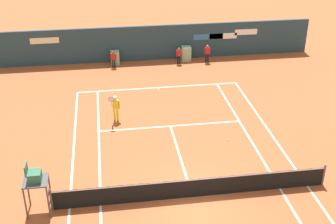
{
  "coord_description": "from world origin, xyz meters",
  "views": [
    {
      "loc": [
        -3.41,
        -15.52,
        12.44
      ],
      "look_at": [
        -0.11,
        6.6,
        0.8
      ],
      "focal_mm": 48.39,
      "sensor_mm": 36.0,
      "label": 1
    }
  ],
  "objects_px": {
    "ball_kid_right_post": "(207,52)",
    "ball_kid_left_post": "(113,58)",
    "tennis_ball_mid_court": "(229,140)",
    "umpire_chair": "(35,180)",
    "ball_kid_centre_post": "(179,55)",
    "player_on_baseline": "(115,106)"
  },
  "relations": [
    {
      "from": "ball_kid_left_post",
      "to": "tennis_ball_mid_court",
      "type": "xyz_separation_m",
      "value": [
        5.61,
        -11.39,
        -0.69
      ]
    },
    {
      "from": "umpire_chair",
      "to": "ball_kid_centre_post",
      "type": "bearing_deg",
      "value": 151.32
    },
    {
      "from": "umpire_chair",
      "to": "player_on_baseline",
      "type": "bearing_deg",
      "value": 154.66
    },
    {
      "from": "ball_kid_centre_post",
      "to": "tennis_ball_mid_court",
      "type": "relative_size",
      "value": 18.63
    },
    {
      "from": "ball_kid_centre_post",
      "to": "umpire_chair",
      "type": "bearing_deg",
      "value": 56.7
    },
    {
      "from": "ball_kid_right_post",
      "to": "tennis_ball_mid_court",
      "type": "height_order",
      "value": "ball_kid_right_post"
    },
    {
      "from": "ball_kid_centre_post",
      "to": "tennis_ball_mid_court",
      "type": "height_order",
      "value": "ball_kid_centre_post"
    },
    {
      "from": "umpire_chair",
      "to": "player_on_baseline",
      "type": "xyz_separation_m",
      "value": [
        3.54,
        7.47,
        -0.65
      ]
    },
    {
      "from": "umpire_chair",
      "to": "tennis_ball_mid_court",
      "type": "xyz_separation_m",
      "value": [
        9.36,
        4.32,
        -1.54
      ]
    },
    {
      "from": "umpire_chair",
      "to": "ball_kid_left_post",
      "type": "xyz_separation_m",
      "value": [
        3.76,
        15.72,
        -0.86
      ]
    },
    {
      "from": "ball_kid_centre_post",
      "to": "ball_kid_left_post",
      "type": "relative_size",
      "value": 1.01
    },
    {
      "from": "player_on_baseline",
      "to": "tennis_ball_mid_court",
      "type": "distance_m",
      "value": 6.68
    },
    {
      "from": "ball_kid_right_post",
      "to": "ball_kid_centre_post",
      "type": "xyz_separation_m",
      "value": [
        -2.16,
        -0.0,
        -0.06
      ]
    },
    {
      "from": "ball_kid_centre_post",
      "to": "tennis_ball_mid_court",
      "type": "xyz_separation_m",
      "value": [
        0.77,
        -11.39,
        -0.7
      ]
    },
    {
      "from": "player_on_baseline",
      "to": "ball_kid_left_post",
      "type": "height_order",
      "value": "player_on_baseline"
    },
    {
      "from": "ball_kid_right_post",
      "to": "umpire_chair",
      "type": "bearing_deg",
      "value": 52.6
    },
    {
      "from": "ball_kid_right_post",
      "to": "ball_kid_left_post",
      "type": "relative_size",
      "value": 1.09
    },
    {
      "from": "player_on_baseline",
      "to": "ball_kid_centre_post",
      "type": "bearing_deg",
      "value": -120.13
    },
    {
      "from": "ball_kid_centre_post",
      "to": "tennis_ball_mid_court",
      "type": "bearing_deg",
      "value": 89.23
    },
    {
      "from": "ball_kid_left_post",
      "to": "tennis_ball_mid_court",
      "type": "bearing_deg",
      "value": 124.25
    },
    {
      "from": "ball_kid_left_post",
      "to": "tennis_ball_mid_court",
      "type": "height_order",
      "value": "ball_kid_left_post"
    },
    {
      "from": "umpire_chair",
      "to": "ball_kid_centre_post",
      "type": "height_order",
      "value": "umpire_chair"
    }
  ]
}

